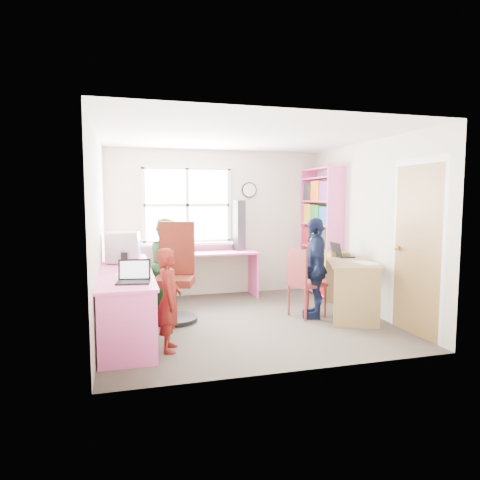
% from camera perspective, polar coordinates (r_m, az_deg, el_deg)
% --- Properties ---
extents(room, '(3.64, 3.44, 2.44)m').
position_cam_1_polar(room, '(5.61, 0.52, 1.56)').
color(room, '#413A33').
rests_on(room, ground).
extents(l_desk, '(2.38, 2.95, 0.75)m').
position_cam_1_polar(l_desk, '(5.14, -12.71, -7.55)').
color(l_desk, pink).
rests_on(l_desk, ground).
extents(right_desk, '(1.06, 1.45, 0.76)m').
position_cam_1_polar(right_desk, '(6.12, 14.48, -4.53)').
color(right_desk, '#95784A').
rests_on(right_desk, ground).
extents(bookshelf, '(0.30, 1.02, 2.10)m').
position_cam_1_polar(bookshelf, '(7.23, 10.73, 0.65)').
color(bookshelf, pink).
rests_on(bookshelf, ground).
extents(swivel_chair, '(0.75, 0.75, 1.29)m').
position_cam_1_polar(swivel_chair, '(5.74, -8.61, -5.06)').
color(swivel_chair, black).
rests_on(swivel_chair, ground).
extents(wooden_chair, '(0.51, 0.51, 0.94)m').
position_cam_1_polar(wooden_chair, '(5.85, 8.41, -5.34)').
color(wooden_chair, maroon).
rests_on(wooden_chair, ground).
extents(crt_monitor, '(0.46, 0.42, 0.41)m').
position_cam_1_polar(crt_monitor, '(5.93, -15.32, -0.93)').
color(crt_monitor, '#AEADB2').
rests_on(crt_monitor, l_desk).
extents(laptop_left, '(0.37, 0.32, 0.23)m').
position_cam_1_polar(laptop_left, '(4.56, -13.98, -4.80)').
color(laptop_left, black).
rests_on(laptop_left, l_desk).
extents(laptop_right, '(0.27, 0.32, 0.21)m').
position_cam_1_polar(laptop_right, '(6.36, 13.23, -1.77)').
color(laptop_right, black).
rests_on(laptop_right, right_desk).
extents(speaker_a, '(0.08, 0.08, 0.17)m').
position_cam_1_polar(speaker_a, '(5.68, -15.19, -2.47)').
color(speaker_a, black).
rests_on(speaker_a, l_desk).
extents(speaker_b, '(0.10, 0.10, 0.17)m').
position_cam_1_polar(speaker_b, '(6.11, -14.75, -1.90)').
color(speaker_b, black).
rests_on(speaker_b, l_desk).
extents(cd_tower, '(0.21, 0.19, 0.83)m').
position_cam_1_polar(cd_tower, '(7.07, -0.11, 1.96)').
color(cd_tower, black).
rests_on(cd_tower, l_desk).
extents(game_box, '(0.33, 0.33, 0.06)m').
position_cam_1_polar(game_box, '(6.50, 12.86, -1.80)').
color(game_box, red).
rests_on(game_box, right_desk).
extents(paper_a, '(0.29, 0.35, 0.00)m').
position_cam_1_polar(paper_a, '(5.00, -14.82, -4.50)').
color(paper_a, silver).
rests_on(paper_a, l_desk).
extents(paper_b, '(0.26, 0.35, 0.00)m').
position_cam_1_polar(paper_b, '(5.85, 16.52, -2.95)').
color(paper_b, silver).
rests_on(paper_b, right_desk).
extents(potted_plant, '(0.18, 0.16, 0.27)m').
position_cam_1_polar(potted_plant, '(6.79, -7.20, -0.59)').
color(potted_plant, '#2F7737').
rests_on(potted_plant, l_desk).
extents(person_red, '(0.32, 0.43, 1.10)m').
position_cam_1_polar(person_red, '(4.60, -9.43, -7.86)').
color(person_red, maroon).
rests_on(person_red, ground).
extents(person_green, '(0.57, 0.70, 1.33)m').
position_cam_1_polar(person_green, '(6.22, -9.60, -3.24)').
color(person_green, '#2E712D').
rests_on(person_green, ground).
extents(person_navy, '(0.61, 0.86, 1.35)m').
position_cam_1_polar(person_navy, '(5.86, 9.98, -3.67)').
color(person_navy, '#121B3A').
rests_on(person_navy, ground).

